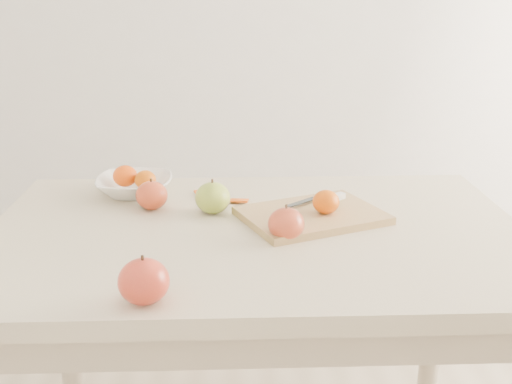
{
  "coord_description": "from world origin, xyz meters",
  "views": [
    {
      "loc": [
        -0.05,
        -1.33,
        1.27
      ],
      "look_at": [
        0.0,
        0.05,
        0.82
      ],
      "focal_mm": 45.0,
      "sensor_mm": 36.0,
      "label": 1
    }
  ],
  "objects": [
    {
      "name": "table",
      "position": [
        0.0,
        0.0,
        0.65
      ],
      "size": [
        1.2,
        0.8,
        0.75
      ],
      "color": "beige",
      "rests_on": "ground"
    },
    {
      "name": "cutting_board",
      "position": [
        0.13,
        0.06,
        0.76
      ],
      "size": [
        0.37,
        0.33,
        0.02
      ],
      "primitive_type": "cube",
      "rotation": [
        0.0,
        0.0,
        0.4
      ],
      "color": "tan",
      "rests_on": "table"
    },
    {
      "name": "board_tangerine",
      "position": [
        0.16,
        0.05,
        0.8
      ],
      "size": [
        0.06,
        0.06,
        0.05
      ],
      "primitive_type": "ellipsoid",
      "color": "orange",
      "rests_on": "cutting_board"
    },
    {
      "name": "fruit_bowl",
      "position": [
        -0.31,
        0.26,
        0.77
      ],
      "size": [
        0.19,
        0.19,
        0.05
      ],
      "primitive_type": "imported",
      "color": "white",
      "rests_on": "table"
    },
    {
      "name": "bowl_tangerine_near",
      "position": [
        -0.33,
        0.27,
        0.8
      ],
      "size": [
        0.06,
        0.06,
        0.06
      ],
      "primitive_type": "ellipsoid",
      "color": "#E94208",
      "rests_on": "fruit_bowl"
    },
    {
      "name": "bowl_tangerine_far",
      "position": [
        -0.28,
        0.24,
        0.79
      ],
      "size": [
        0.06,
        0.06,
        0.05
      ],
      "primitive_type": "ellipsoid",
      "color": "#DE5A07",
      "rests_on": "fruit_bowl"
    },
    {
      "name": "orange_peel_a",
      "position": [
        -0.12,
        0.24,
        0.75
      ],
      "size": [
        0.07,
        0.06,
        0.01
      ],
      "primitive_type": "cube",
      "rotation": [
        0.21,
        0.0,
        0.4
      ],
      "color": "#E35910",
      "rests_on": "table"
    },
    {
      "name": "orange_peel_b",
      "position": [
        -0.04,
        0.18,
        0.75
      ],
      "size": [
        0.05,
        0.04,
        0.01
      ],
      "primitive_type": "cube",
      "rotation": [
        -0.14,
        0.0,
        -0.13
      ],
      "color": "#E55810",
      "rests_on": "table"
    },
    {
      "name": "paring_knife",
      "position": [
        0.18,
        0.13,
        0.78
      ],
      "size": [
        0.16,
        0.1,
        0.01
      ],
      "color": "white",
      "rests_on": "cutting_board"
    },
    {
      "name": "apple_green",
      "position": [
        -0.1,
        0.11,
        0.79
      ],
      "size": [
        0.08,
        0.08,
        0.08
      ],
      "primitive_type": "ellipsoid",
      "color": "olive",
      "rests_on": "table"
    },
    {
      "name": "apple_red_a",
      "position": [
        -0.25,
        0.14,
        0.78
      ],
      "size": [
        0.08,
        0.08,
        0.07
      ],
      "primitive_type": "ellipsoid",
      "color": "#A61E23",
      "rests_on": "table"
    },
    {
      "name": "apple_red_c",
      "position": [
        -0.21,
        -0.34,
        0.79
      ],
      "size": [
        0.09,
        0.09,
        0.08
      ],
      "primitive_type": "ellipsoid",
      "color": "#9E0714",
      "rests_on": "table"
    },
    {
      "name": "apple_red_e",
      "position": [
        0.06,
        -0.06,
        0.79
      ],
      "size": [
        0.08,
        0.08,
        0.07
      ],
      "primitive_type": "ellipsoid",
      "color": "maroon",
      "rests_on": "table"
    }
  ]
}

